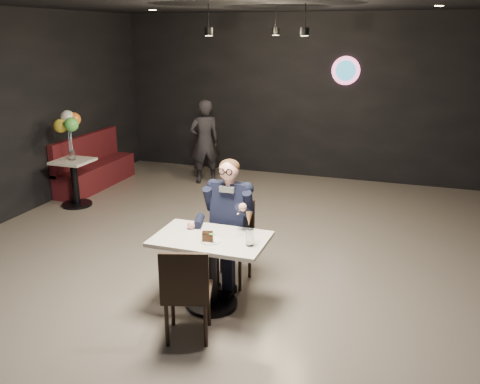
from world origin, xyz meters
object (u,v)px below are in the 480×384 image
at_px(balloon_vase, 72,155).
at_px(main_table, 211,272).
at_px(sundae_glass, 250,237).
at_px(passerby, 205,142).
at_px(seated_man, 230,221).
at_px(chair_far, 230,243).
at_px(chair_near, 188,290).
at_px(booth_bench, 95,161).
at_px(side_table, 75,185).

bearing_deg(balloon_vase, main_table, -34.37).
distance_m(main_table, sundae_glass, 0.62).
bearing_deg(passerby, main_table, 77.16).
height_order(balloon_vase, passerby, passerby).
bearing_deg(passerby, seated_man, 80.34).
height_order(chair_far, passerby, passerby).
bearing_deg(chair_near, seated_man, 72.40).
bearing_deg(balloon_vase, sundae_glass, -31.96).
bearing_deg(chair_near, balloon_vase, 121.76).
xyz_separation_m(main_table, chair_far, (-0.00, 0.55, 0.09)).
bearing_deg(sundae_glass, balloon_vase, 148.04).
bearing_deg(main_table, balloon_vase, 145.63).
distance_m(main_table, balloon_vase, 3.92).
bearing_deg(booth_bench, chair_far, -37.00).
bearing_deg(main_table, side_table, 145.63).
bearing_deg(side_table, chair_near, -40.64).
bearing_deg(passerby, balloon_vase, 16.36).
height_order(chair_far, chair_near, same).
bearing_deg(chair_far, passerby, 116.67).
xyz_separation_m(chair_near, side_table, (-3.21, 2.76, -0.12)).
height_order(main_table, sundae_glass, sundae_glass).
distance_m(chair_near, passerby, 4.98).
distance_m(main_table, passerby, 4.47).
bearing_deg(sundae_glass, seated_man, 124.15).
height_order(chair_near, booth_bench, booth_bench).
xyz_separation_m(main_table, booth_bench, (-3.51, 3.20, 0.09)).
distance_m(main_table, seated_man, 0.65).
height_order(booth_bench, passerby, passerby).
distance_m(chair_far, passerby, 3.96).
bearing_deg(booth_bench, passerby, 27.02).
height_order(side_table, passerby, passerby).
distance_m(seated_man, balloon_vase, 3.61).
distance_m(sundae_glass, booth_bench, 5.13).
height_order(seated_man, passerby, passerby).
xyz_separation_m(seated_man, sundae_glass, (0.42, -0.62, 0.11)).
distance_m(sundae_glass, passerby, 4.70).
xyz_separation_m(side_table, passerby, (1.44, 1.89, 0.42)).
bearing_deg(seated_man, main_table, -90.00).
relative_size(chair_near, seated_man, 0.64).
bearing_deg(balloon_vase, chair_near, -40.64).
bearing_deg(chair_near, sundae_glass, 31.79).
bearing_deg(side_table, passerby, 52.69).
xyz_separation_m(main_table, passerby, (-1.77, 4.08, 0.38)).
relative_size(main_table, balloon_vase, 7.59).
distance_m(chair_far, seated_man, 0.26).
xyz_separation_m(chair_near, booth_bench, (-3.51, 3.76, 0.00)).
bearing_deg(booth_bench, chair_near, -46.93).
xyz_separation_m(main_table, sundae_glass, (0.42, -0.07, 0.46)).
bearing_deg(seated_man, balloon_vase, 152.86).
xyz_separation_m(seated_man, balloon_vase, (-3.21, 1.65, 0.10)).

